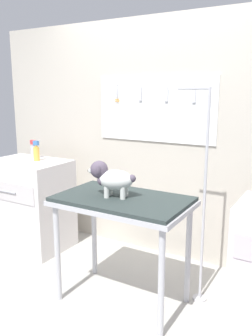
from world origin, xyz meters
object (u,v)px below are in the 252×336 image
grooming_table (122,209)px  dog (111,178)px  grooming_arm (203,207)px  counter_left (30,204)px  shampoo_bottle (36,152)px

grooming_table → dog: 0.25m
grooming_arm → counter_left: grooming_arm is taller
grooming_table → counter_left: counter_left is taller
grooming_arm → counter_left: bearing=178.0°
grooming_arm → shampoo_bottle: size_ratio=8.02×
dog → shampoo_bottle: shampoo_bottle is taller
grooming_arm → counter_left: (-1.87, 0.06, -0.31)m
grooming_arm → dog: (-0.59, -0.35, 0.22)m
dog → counter_left: bearing=162.1°
counter_left → shampoo_bottle: bearing=29.1°
counter_left → shampoo_bottle: 0.55m
counter_left → shampoo_bottle: shampoo_bottle is taller
dog → shampoo_bottle: (-1.20, 0.46, 0.02)m
shampoo_bottle → grooming_table: bearing=-18.7°
grooming_arm → dog: bearing=-149.6°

